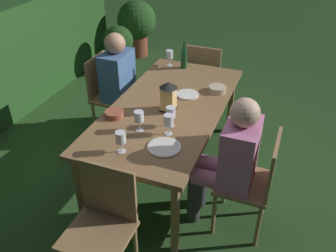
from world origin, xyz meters
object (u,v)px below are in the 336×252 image
(lantern_centerpiece, at_px, (168,95))
(plate_a, at_px, (188,95))
(potted_plant_by_hedge, at_px, (118,45))
(potted_plant_corner, at_px, (137,24))
(green_bottle_on_table, at_px, (184,58))
(wine_glass_c, at_px, (169,55))
(wine_glass_e, at_px, (171,113))
(chair_head_near, at_px, (102,222))
(chair_side_right_b, at_px, (108,92))
(plate_b, at_px, (164,147))
(bowl_olives, at_px, (217,89))
(wine_glass_b, at_px, (139,117))
(bowl_bread, at_px, (114,114))
(person_in_pink, at_px, (230,158))
(dining_table, at_px, (168,110))
(wine_glass_a, at_px, (121,138))
(chair_head_far, at_px, (205,75))
(wine_glass_d, at_px, (169,121))
(person_in_blue, at_px, (123,82))
(chair_side_left_a, at_px, (254,180))

(lantern_centerpiece, relative_size, plate_a, 1.30)
(potted_plant_by_hedge, distance_m, potted_plant_corner, 0.68)
(green_bottle_on_table, xyz_separation_m, wine_glass_c, (0.00, 0.16, 0.01))
(wine_glass_e, relative_size, potted_plant_by_hedge, 0.25)
(chair_head_near, distance_m, potted_plant_by_hedge, 3.46)
(chair_side_right_b, bearing_deg, wine_glass_c, -55.87)
(lantern_centerpiece, relative_size, wine_glass_c, 1.57)
(green_bottle_on_table, height_order, plate_b, green_bottle_on_table)
(wine_glass_c, bearing_deg, bowl_olives, -122.37)
(wine_glass_b, distance_m, bowl_bread, 0.32)
(plate_a, xyz_separation_m, plate_b, (-0.83, -0.10, 0.00))
(person_in_pink, xyz_separation_m, plate_b, (-0.17, 0.46, 0.09))
(potted_plant_by_hedge, bearing_deg, wine_glass_b, -148.49)
(wine_glass_b, distance_m, bowl_olives, 0.95)
(wine_glass_b, height_order, bowl_bread, wine_glass_b)
(chair_head_near, height_order, wine_glass_b, wine_glass_b)
(chair_head_near, bearing_deg, dining_table, 0.00)
(dining_table, height_order, bowl_bread, bowl_bread)
(wine_glass_c, distance_m, wine_glass_e, 1.19)
(wine_glass_e, xyz_separation_m, potted_plant_by_hedge, (2.20, 1.65, -0.44))
(wine_glass_b, bearing_deg, bowl_bread, 68.23)
(person_in_pink, relative_size, wine_glass_a, 6.80)
(lantern_centerpiece, xyz_separation_m, wine_glass_c, (0.88, 0.33, -0.03))
(person_in_pink, distance_m, green_bottle_on_table, 1.48)
(chair_head_far, distance_m, potted_plant_by_hedge, 1.67)
(bowl_bread, bearing_deg, plate_b, -115.52)
(dining_table, xyz_separation_m, plate_b, (-0.60, -0.20, 0.06))
(lantern_centerpiece, height_order, plate_b, lantern_centerpiece)
(wine_glass_d, bearing_deg, plate_b, -168.39)
(bowl_bread, bearing_deg, plate_a, -38.24)
(wine_glass_c, relative_size, plate_b, 0.68)
(bowl_bread, bearing_deg, chair_head_far, -12.82)
(wine_glass_b, bearing_deg, chair_head_far, -2.40)
(wine_glass_a, distance_m, wine_glass_d, 0.41)
(wine_glass_b, relative_size, potted_plant_by_hedge, 0.25)
(lantern_centerpiece, relative_size, potted_plant_by_hedge, 0.39)
(person_in_blue, relative_size, wine_glass_c, 6.80)
(chair_head_far, height_order, plate_a, chair_head_far)
(chair_side_right_b, bearing_deg, wine_glass_e, -126.16)
(dining_table, distance_m, wine_glass_c, 0.88)
(bowl_olives, bearing_deg, dining_table, 140.38)
(dining_table, bearing_deg, chair_head_near, 180.00)
(person_in_blue, bearing_deg, wine_glass_d, -135.57)
(green_bottle_on_table, distance_m, potted_plant_corner, 2.27)
(potted_plant_corner, bearing_deg, plate_a, -145.18)
(chair_head_near, distance_m, wine_glass_b, 0.84)
(chair_side_left_a, distance_m, lantern_centerpiece, 0.98)
(lantern_centerpiece, bearing_deg, chair_side_right_b, 60.51)
(person_in_pink, xyz_separation_m, wine_glass_c, (1.24, 0.96, 0.20))
(dining_table, relative_size, bowl_bread, 12.07)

